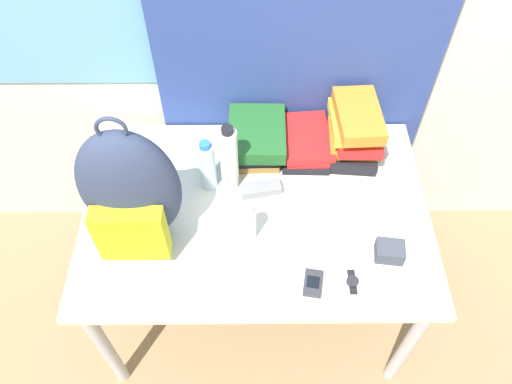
% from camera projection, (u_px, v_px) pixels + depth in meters
% --- Properties ---
extents(curtain_blue, '(1.07, 0.04, 2.50)m').
position_uv_depth(curtain_blue, '(302.00, 5.00, 1.69)').
color(curtain_blue, navy).
rests_on(curtain_blue, ground_plane).
extents(desk, '(1.26, 0.87, 0.71)m').
position_uv_depth(desk, '(256.00, 220.00, 1.89)').
color(desk, beige).
rests_on(desk, ground_plane).
extents(backpack, '(0.32, 0.23, 0.55)m').
position_uv_depth(backpack, '(130.00, 192.00, 1.58)').
color(backpack, '#2D3851').
rests_on(backpack, desk).
extents(book_stack_left, '(0.22, 0.28, 0.13)m').
position_uv_depth(book_stack_left, '(256.00, 139.00, 1.95)').
color(book_stack_left, olive).
rests_on(book_stack_left, desk).
extents(book_stack_center, '(0.21, 0.28, 0.09)m').
position_uv_depth(book_stack_center, '(306.00, 143.00, 1.97)').
color(book_stack_center, black).
rests_on(book_stack_center, desk).
extents(book_stack_right, '(0.21, 0.28, 0.23)m').
position_uv_depth(book_stack_right, '(355.00, 132.00, 1.92)').
color(book_stack_right, black).
rests_on(book_stack_right, desk).
extents(water_bottle, '(0.06, 0.06, 0.23)m').
position_uv_depth(water_bottle, '(207.00, 166.00, 1.81)').
color(water_bottle, silver).
rests_on(water_bottle, desk).
extents(sports_bottle, '(0.07, 0.07, 0.30)m').
position_uv_depth(sports_bottle, '(229.00, 159.00, 1.79)').
color(sports_bottle, white).
rests_on(sports_bottle, desk).
extents(sunscreen_bottle, '(0.05, 0.05, 0.17)m').
position_uv_depth(sunscreen_bottle, '(248.00, 224.00, 1.69)').
color(sunscreen_bottle, white).
rests_on(sunscreen_bottle, desk).
extents(cell_phone, '(0.08, 0.11, 0.02)m').
position_uv_depth(cell_phone, '(313.00, 283.00, 1.64)').
color(cell_phone, '#2D2D33').
rests_on(cell_phone, desk).
extents(sunglasses_case, '(0.16, 0.08, 0.04)m').
position_uv_depth(sunglasses_case, '(261.00, 189.00, 1.86)').
color(sunglasses_case, gray).
rests_on(sunglasses_case, desk).
extents(camera_pouch, '(0.10, 0.09, 0.06)m').
position_uv_depth(camera_pouch, '(390.00, 251.00, 1.69)').
color(camera_pouch, '#383D47').
rests_on(camera_pouch, desk).
extents(wristwatch, '(0.04, 0.09, 0.01)m').
position_uv_depth(wristwatch, '(352.00, 282.00, 1.65)').
color(wristwatch, black).
rests_on(wristwatch, desk).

